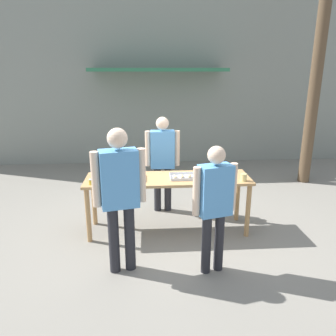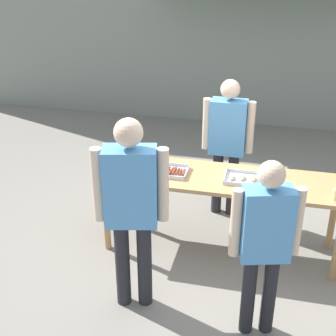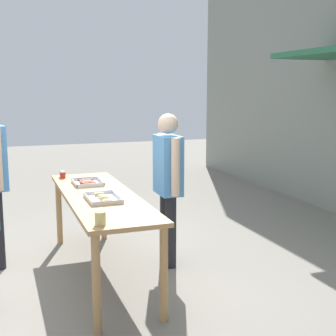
# 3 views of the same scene
# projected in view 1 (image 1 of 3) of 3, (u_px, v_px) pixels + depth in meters

# --- Properties ---
(ground_plane) EXTENTS (24.00, 24.00, 0.00)m
(ground_plane) POSITION_uv_depth(u_px,v_px,m) (168.00, 230.00, 5.13)
(ground_plane) COLOR gray
(building_facade_back) EXTENTS (12.00, 1.11, 4.50)m
(building_facade_back) POSITION_uv_depth(u_px,v_px,m) (157.00, 76.00, 8.28)
(building_facade_back) COLOR gray
(building_facade_back) RESTS_ON ground
(serving_table) EXTENTS (2.45, 0.69, 0.86)m
(serving_table) POSITION_uv_depth(u_px,v_px,m) (168.00, 184.00, 4.91)
(serving_table) COLOR tan
(serving_table) RESTS_ON ground
(food_tray_sausages) EXTENTS (0.41, 0.31, 0.04)m
(food_tray_sausages) POSITION_uv_depth(u_px,v_px,m) (130.00, 178.00, 4.82)
(food_tray_sausages) COLOR silver
(food_tray_sausages) RESTS_ON serving_table
(food_tray_buns) EXTENTS (0.46, 0.30, 0.05)m
(food_tray_buns) POSITION_uv_depth(u_px,v_px,m) (186.00, 177.00, 4.87)
(food_tray_buns) COLOR silver
(food_tray_buns) RESTS_ON serving_table
(condiment_jar_mustard) EXTENTS (0.06, 0.06, 0.08)m
(condiment_jar_mustard) POSITION_uv_depth(u_px,v_px,m) (91.00, 182.00, 4.57)
(condiment_jar_mustard) COLOR gold
(condiment_jar_mustard) RESTS_ON serving_table
(condiment_jar_ketchup) EXTENTS (0.06, 0.06, 0.08)m
(condiment_jar_ketchup) POSITION_uv_depth(u_px,v_px,m) (98.00, 182.00, 4.58)
(condiment_jar_ketchup) COLOR #B22319
(condiment_jar_ketchup) RESTS_ON serving_table
(beer_cup) EXTENTS (0.09, 0.09, 0.11)m
(beer_cup) POSITION_uv_depth(u_px,v_px,m) (244.00, 177.00, 4.72)
(beer_cup) COLOR #DBC67A
(beer_cup) RESTS_ON serving_table
(person_server_behind_table) EXTENTS (0.58, 0.23, 1.66)m
(person_server_behind_table) POSITION_uv_depth(u_px,v_px,m) (163.00, 156.00, 5.56)
(person_server_behind_table) COLOR #232328
(person_server_behind_table) RESTS_ON ground
(person_customer_holding_hotdog) EXTENTS (0.61, 0.33, 1.79)m
(person_customer_holding_hotdog) POSITION_uv_depth(u_px,v_px,m) (120.00, 189.00, 3.80)
(person_customer_holding_hotdog) COLOR #232328
(person_customer_holding_hotdog) RESTS_ON ground
(person_customer_with_cup) EXTENTS (0.54, 0.31, 1.59)m
(person_customer_with_cup) POSITION_uv_depth(u_px,v_px,m) (215.00, 200.00, 3.82)
(person_customer_with_cup) COLOR #232328
(person_customer_with_cup) RESTS_ON ground
(utility_pole) EXTENTS (1.10, 0.24, 5.85)m
(utility_pole) POSITION_uv_depth(u_px,v_px,m) (321.00, 39.00, 6.49)
(utility_pole) COLOR brown
(utility_pole) RESTS_ON ground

